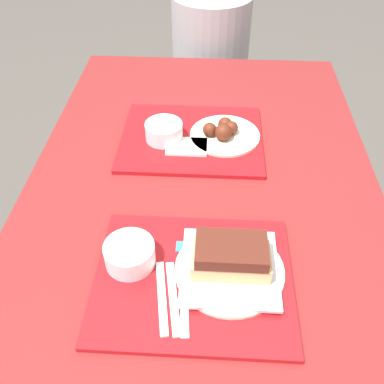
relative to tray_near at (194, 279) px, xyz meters
The scene contains 15 objects.
ground_plane 0.82m from the tray_near, 88.51° to the left, with size 12.00×12.00×0.00m, color #4C4742.
picnic_table 0.26m from the tray_near, 88.51° to the left, with size 0.92×1.57×0.78m.
picnic_bench_far 1.31m from the tray_near, 89.71° to the left, with size 0.87×0.28×0.43m.
tray_near is the anchor object (origin of this frame).
tray_far 0.50m from the tray_near, 93.71° to the left, with size 0.41×0.34×0.01m.
bowl_coleslaw_near 0.14m from the tray_near, 166.72° to the left, with size 0.11×0.11×0.05m.
brisket_sandwich_plate 0.08m from the tray_near, 14.57° to the left, with size 0.23×0.23×0.08m.
plastic_fork_near 0.07m from the tray_near, 125.33° to the right, with size 0.05×0.17×0.00m.
plastic_knife_near 0.06m from the tray_near, 106.37° to the right, with size 0.03×0.17×0.00m.
plastic_spoon_near 0.08m from the tray_near, 138.35° to the right, with size 0.04×0.17×0.00m.
condiment_packet 0.08m from the tray_near, 107.89° to the left, with size 0.04×0.03×0.01m.
bowl_coleslaw_far 0.49m from the tray_near, 102.99° to the left, with size 0.11×0.11×0.05m.
wings_plate_far 0.50m from the tray_near, 83.10° to the left, with size 0.20×0.20×0.06m.
napkin_far 0.44m from the tray_near, 95.57° to the left, with size 0.11×0.08×0.01m.
person_seated_across 1.25m from the tray_near, 89.53° to the left, with size 0.33×0.33×0.68m.
Camera 1 is at (0.02, -0.76, 1.52)m, focal length 40.00 mm.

